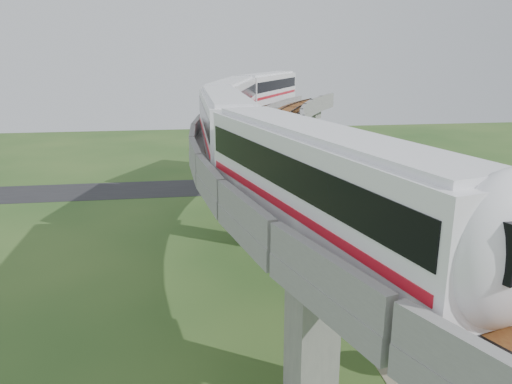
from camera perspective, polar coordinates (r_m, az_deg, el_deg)
ground at (r=35.60m, az=0.45°, el=-11.89°), size 160.00×160.00×0.00m
dirt_lot at (r=38.45m, az=22.45°, el=-10.94°), size 18.00×26.00×0.04m
asphalt_road at (r=63.54m, az=-3.71°, el=0.64°), size 60.00×8.00×0.03m
viaduct at (r=33.21m, az=7.06°, el=2.64°), size 19.58×73.98×11.40m
metro_train at (r=38.76m, az=0.01°, el=9.51°), size 14.03×60.89×3.64m
fence at (r=37.86m, az=15.41°, el=-9.47°), size 3.87×38.73×1.50m
tree_0 at (r=58.61m, az=7.74°, el=0.90°), size 2.28×2.28×2.63m
tree_1 at (r=53.09m, az=8.39°, el=-0.15°), size 3.04×3.04×3.44m
tree_2 at (r=44.52m, az=7.02°, el=-3.13°), size 2.65×2.65×3.34m
tree_3 at (r=39.92m, az=9.40°, el=-4.97°), size 3.11×3.11×3.87m
tree_4 at (r=34.15m, az=13.24°, el=-10.30°), size 2.59×2.59×2.86m
tree_5 at (r=28.17m, az=18.69°, el=-15.82°), size 2.08×2.08×3.04m
car_white at (r=36.18m, az=26.60°, el=-11.96°), size 3.25×4.18×1.33m
car_red at (r=35.63m, az=23.70°, el=-12.16°), size 3.82×2.06×1.19m
car_dark at (r=41.25m, az=14.40°, el=-7.29°), size 5.06×3.10×1.37m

